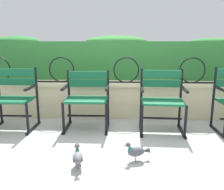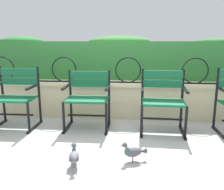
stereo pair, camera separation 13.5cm
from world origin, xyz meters
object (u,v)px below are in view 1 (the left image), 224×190
(park_chair_centre_right, at_px, (162,98))
(pigeon_near_chairs, at_px, (78,158))
(park_chair_centre_left, at_px, (87,97))
(park_chair_leftmost, at_px, (13,96))
(pigeon_far_side, at_px, (136,151))

(park_chair_centre_right, height_order, pigeon_near_chairs, park_chair_centre_right)
(park_chair_centre_left, xyz_separation_m, pigeon_near_chairs, (0.07, -1.20, -0.35))
(park_chair_leftmost, xyz_separation_m, pigeon_near_chairs, (1.15, -1.15, -0.36))
(park_chair_leftmost, bearing_deg, park_chair_centre_right, -0.65)
(park_chair_centre_left, bearing_deg, park_chair_leftmost, -177.52)
(park_chair_centre_left, bearing_deg, pigeon_far_side, -56.53)
(park_chair_centre_left, xyz_separation_m, pigeon_far_side, (0.67, -1.02, -0.35))
(park_chair_leftmost, bearing_deg, pigeon_near_chairs, -45.03)
(park_chair_leftmost, bearing_deg, park_chair_centre_left, 2.48)
(pigeon_far_side, bearing_deg, pigeon_near_chairs, -163.69)
(pigeon_near_chairs, bearing_deg, park_chair_centre_right, 48.00)
(park_chair_leftmost, bearing_deg, pigeon_far_side, -29.04)
(park_chair_centre_right, height_order, pigeon_far_side, park_chair_centre_right)
(park_chair_leftmost, relative_size, pigeon_near_chairs, 3.06)
(park_chair_leftmost, xyz_separation_m, pigeon_far_side, (1.75, -0.97, -0.36))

